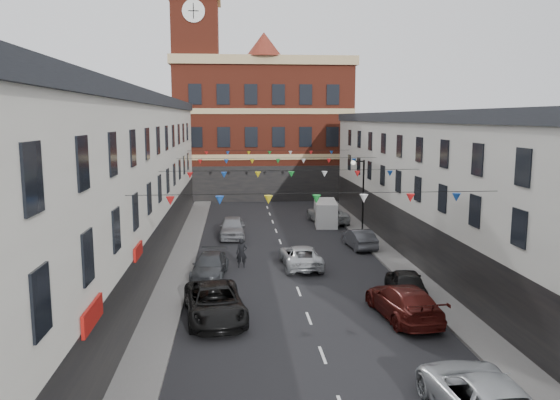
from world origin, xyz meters
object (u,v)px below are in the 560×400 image
object	(u,v)px
car_right_b	(483,398)
car_left_d	(210,266)
pedestrian	(242,253)
car_left_c	(215,303)
street_lamp	(360,186)
car_right_d	(406,282)
car_right_f	(327,214)
moving_car	(301,256)
car_left_e	(232,227)
car_right_c	(403,302)
car_right_e	(359,238)
white_van	(325,213)

from	to	relation	value
car_right_b	car_left_d	bearing A→B (deg)	-63.26
car_right_b	pedestrian	xyz separation A→B (m)	(-7.12, 18.29, 0.11)
car_left_c	street_lamp	bearing A→B (deg)	50.65
street_lamp	car_right_b	bearing A→B (deg)	-95.11
car_right_d	pedestrian	distance (m)	10.59
car_right_f	moving_car	bearing A→B (deg)	66.32
car_right_d	moving_car	bearing A→B (deg)	-44.11
car_left_d	car_left_e	distance (m)	10.76
car_right_b	moving_car	distance (m)	18.44
car_right_c	car_left_d	bearing A→B (deg)	-44.62
car_right_e	car_right_c	bearing A→B (deg)	79.55
street_lamp	car_left_c	distance (m)	21.02
pedestrian	car_right_c	bearing A→B (deg)	-52.14
car_right_c	pedestrian	distance (m)	11.95
car_left_e	pedestrian	distance (m)	8.76
car_left_e	car_right_b	distance (m)	28.10
car_right_d	car_right_e	distance (m)	10.81
car_right_d	pedestrian	bearing A→B (deg)	-28.73
pedestrian	car_right_f	bearing A→B (deg)	60.41
car_left_c	car_left_e	distance (m)	17.52
car_right_c	pedestrian	bearing A→B (deg)	-57.69
car_left_c	car_left_d	distance (m)	6.84
moving_car	white_van	size ratio (longest dim) A/B	1.05
white_van	street_lamp	bearing A→B (deg)	-59.22
car_left_e	car_left_c	bearing A→B (deg)	-91.75
car_left_d	car_left_e	world-z (taller)	car_left_e
car_right_d	car_right_e	xyz separation A→B (m)	(0.00, 10.81, -0.05)
street_lamp	car_left_e	bearing A→B (deg)	-178.96
car_right_c	street_lamp	bearing A→B (deg)	-102.71
car_right_b	car_right_f	world-z (taller)	car_right_b
car_left_d	moving_car	bearing A→B (deg)	22.72
street_lamp	car_right_f	distance (m)	6.21
car_left_c	white_van	bearing A→B (deg)	60.40
car_left_c	car_right_b	distance (m)	12.76
car_left_d	car_left_e	xyz separation A→B (m)	(1.29, 10.68, 0.14)
street_lamp	pedestrian	distance (m)	13.40
car_right_c	white_van	bearing A→B (deg)	-96.33
car_right_b	car_left_c	bearing A→B (deg)	-50.39
moving_car	car_right_f	bearing A→B (deg)	-108.15
car_right_c	car_right_b	bearing A→B (deg)	82.06
car_left_e	white_van	world-z (taller)	white_van
car_left_c	pedestrian	bearing A→B (deg)	73.43
street_lamp	pedestrian	xyz separation A→B (m)	(-9.55, -8.92, -2.98)
car_right_b	car_right_c	xyz separation A→B (m)	(0.29, 8.92, -0.02)
street_lamp	moving_car	size ratio (longest dim) A/B	1.21
car_left_d	car_right_f	size ratio (longest dim) A/B	0.82
street_lamp	car_left_c	bearing A→B (deg)	-121.71
car_right_c	moving_car	size ratio (longest dim) A/B	1.10
car_right_c	car_right_d	bearing A→B (deg)	-115.62
car_left_c	pedestrian	world-z (taller)	pedestrian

